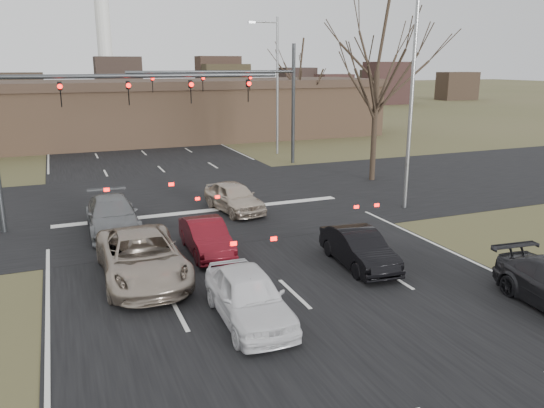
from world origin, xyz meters
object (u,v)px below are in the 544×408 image
Objects in this scene: streetlight_right_far at (275,79)px; car_white_sedan at (249,296)px; mast_arm_near at (77,105)px; streetlight_right_near at (409,89)px; mast_arm_far at (254,90)px; car_black_hatch at (359,248)px; car_silver_ahead at (234,197)px; car_grey_ahead at (112,215)px; car_red_ahead at (206,237)px; building at (152,110)px; car_silver_suv at (142,257)px.

streetlight_right_far is 2.42× the size of car_white_sedan.
mast_arm_near is 14.38m from streetlight_right_near.
streetlight_right_far is (3.14, 4.00, 0.57)m from mast_arm_far.
streetlight_right_far is at bearing 78.81° from car_black_hatch.
car_grey_ahead is at bearing -177.12° from car_silver_ahead.
mast_arm_far is 17.86m from car_red_ahead.
car_silver_ahead is (2.71, 5.02, 0.07)m from car_red_ahead.
building is 11.06× the size of car_black_hatch.
car_silver_suv is at bearing -147.32° from car_red_ahead.
mast_arm_far reaches higher than car_white_sedan.
streetlight_right_near reaches higher than building.
mast_arm_far is 16.22m from car_grey_ahead.
car_grey_ahead is at bearing 140.20° from car_black_hatch.
streetlight_right_near is 2.61× the size of car_black_hatch.
car_black_hatch is (-3.18, -18.69, -4.39)m from mast_arm_far.
streetlight_right_far is 17.31m from car_silver_ahead.
streetlight_right_near reaches higher than car_white_sedan.
mast_arm_near is 8.36m from car_silver_suv.
car_silver_suv is at bearing -120.84° from mast_arm_far.
car_grey_ahead is (-7.34, 7.13, 0.07)m from car_black_hatch.
car_silver_suv is (-12.82, -4.06, -4.83)m from streetlight_right_near.
mast_arm_far is 1.11× the size of streetlight_right_far.
streetlight_right_near is at bearing 15.15° from car_red_ahead.
building is at bearing 79.38° from car_silver_suv.
car_white_sedan reaches higher than car_black_hatch.
mast_arm_far is at bearing 70.67° from car_white_sedan.
mast_arm_near is 3.23× the size of car_red_ahead.
mast_arm_near is at bearing 120.34° from car_grey_ahead.
building is 10.26× the size of car_white_sedan.
streetlight_right_far is at bearing 51.89° from mast_arm_far.
streetlight_right_far is at bearing 53.05° from car_silver_ahead.
building reaches higher than car_silver_ahead.
building is at bearing 123.65° from streetlight_right_far.
car_silver_suv is 2.96m from car_red_ahead.
mast_arm_far is (11.41, 10.00, -0.06)m from mast_arm_near.
car_white_sedan is (-3.81, -36.02, -1.96)m from building.
car_white_sedan is at bearing -96.04° from building.
car_white_sedan is at bearing -72.78° from mast_arm_near.
car_silver_ahead is (-1.76, 8.19, 0.06)m from car_black_hatch.
car_white_sedan is 10.96m from car_silver_ahead.
building is 15.75m from mast_arm_far.
car_silver_ahead is at bearing 63.00° from car_red_ahead.
streetlight_right_near is at bearing -76.31° from building.
mast_arm_near reaches higher than car_white_sedan.
car_grey_ahead is (0.89, -1.56, -4.37)m from mast_arm_near.
streetlight_right_far is 2.07× the size of car_grey_ahead.
building reaches higher than car_silver_suv.
car_red_ahead is (-4.47, 3.17, -0.01)m from car_black_hatch.
car_silver_suv is at bearing 120.37° from car_white_sedan.
streetlight_right_far is 25.38m from car_silver_suv.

